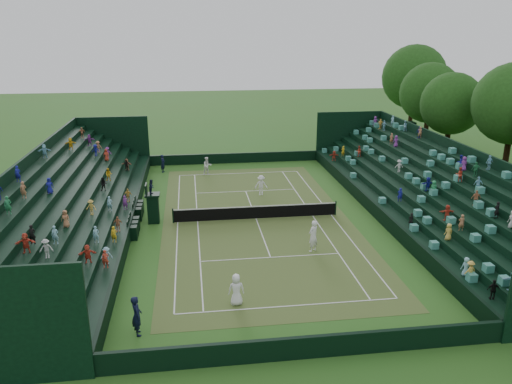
% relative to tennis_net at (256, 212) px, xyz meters
% --- Properties ---
extents(ground, '(160.00, 160.00, 0.00)m').
position_rel_tennis_net_xyz_m(ground, '(0.00, 0.00, -0.53)').
color(ground, '#34611E').
rests_on(ground, ground).
extents(court_surface, '(12.97, 26.77, 0.01)m').
position_rel_tennis_net_xyz_m(court_surface, '(0.00, 0.00, -0.52)').
color(court_surface, '#2E6923').
rests_on(court_surface, ground).
extents(perimeter_wall_north, '(17.17, 0.20, 1.00)m').
position_rel_tennis_net_xyz_m(perimeter_wall_north, '(0.00, 15.88, -0.03)').
color(perimeter_wall_north, black).
rests_on(perimeter_wall_north, ground).
extents(perimeter_wall_south, '(17.17, 0.20, 1.00)m').
position_rel_tennis_net_xyz_m(perimeter_wall_south, '(0.00, -15.88, -0.03)').
color(perimeter_wall_south, black).
rests_on(perimeter_wall_south, ground).
extents(perimeter_wall_east, '(0.20, 31.77, 1.00)m').
position_rel_tennis_net_xyz_m(perimeter_wall_east, '(8.48, 0.00, -0.03)').
color(perimeter_wall_east, black).
rests_on(perimeter_wall_east, ground).
extents(perimeter_wall_west, '(0.20, 31.77, 1.00)m').
position_rel_tennis_net_xyz_m(perimeter_wall_west, '(-8.48, 0.00, -0.03)').
color(perimeter_wall_west, black).
rests_on(perimeter_wall_west, ground).
extents(north_grandstand, '(6.60, 32.00, 4.90)m').
position_rel_tennis_net_xyz_m(north_grandstand, '(12.66, 0.00, 1.02)').
color(north_grandstand, black).
rests_on(north_grandstand, ground).
extents(south_grandstand, '(6.60, 32.00, 4.90)m').
position_rel_tennis_net_xyz_m(south_grandstand, '(-12.66, 0.00, 1.02)').
color(south_grandstand, black).
rests_on(south_grandstand, ground).
extents(tennis_net, '(11.67, 0.10, 1.06)m').
position_rel_tennis_net_xyz_m(tennis_net, '(0.00, 0.00, 0.00)').
color(tennis_net, black).
rests_on(tennis_net, ground).
extents(scoreboard_tower, '(2.00, 1.00, 3.70)m').
position_rel_tennis_net_xyz_m(scoreboard_tower, '(17.75, 16.00, 2.62)').
color(scoreboard_tower, black).
rests_on(scoreboard_tower, ground).
extents(tree_row, '(9.88, 35.61, 11.27)m').
position_rel_tennis_net_xyz_m(tree_row, '(22.08, 11.96, 6.04)').
color(tree_row, black).
rests_on(tree_row, ground).
extents(umpire_chair, '(0.99, 0.99, 3.10)m').
position_rel_tennis_net_xyz_m(umpire_chair, '(-7.13, 0.29, 0.80)').
color(umpire_chair, black).
rests_on(umpire_chair, ground).
extents(courtside_chairs, '(0.59, 5.56, 1.29)m').
position_rel_tennis_net_xyz_m(courtside_chairs, '(-8.27, -0.07, -0.04)').
color(courtside_chairs, black).
rests_on(courtside_chairs, ground).
extents(player_near_west, '(0.81, 0.55, 1.61)m').
position_rel_tennis_net_xyz_m(player_near_west, '(-2.49, -11.36, 0.28)').
color(player_near_west, white).
rests_on(player_near_west, ground).
extents(player_near_east, '(0.86, 0.81, 1.98)m').
position_rel_tennis_net_xyz_m(player_near_east, '(2.67, -5.84, 0.46)').
color(player_near_east, white).
rests_on(player_near_east, ground).
extents(player_far_west, '(0.98, 0.86, 1.68)m').
position_rel_tennis_net_xyz_m(player_far_west, '(-2.93, 11.89, 0.31)').
color(player_far_west, white).
rests_on(player_far_west, ground).
extents(player_far_east, '(1.09, 0.66, 1.65)m').
position_rel_tennis_net_xyz_m(player_far_east, '(1.13, 5.30, 0.30)').
color(player_far_east, white).
rests_on(player_far_east, ground).
extents(line_judge_north, '(0.55, 0.69, 1.67)m').
position_rel_tennis_net_xyz_m(line_judge_north, '(-7.01, 13.35, 0.31)').
color(line_judge_north, black).
rests_on(line_judge_north, ground).
extents(line_judge_south, '(0.59, 0.76, 1.85)m').
position_rel_tennis_net_xyz_m(line_judge_south, '(-7.01, -13.27, 0.40)').
color(line_judge_south, black).
rests_on(line_judge_south, ground).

